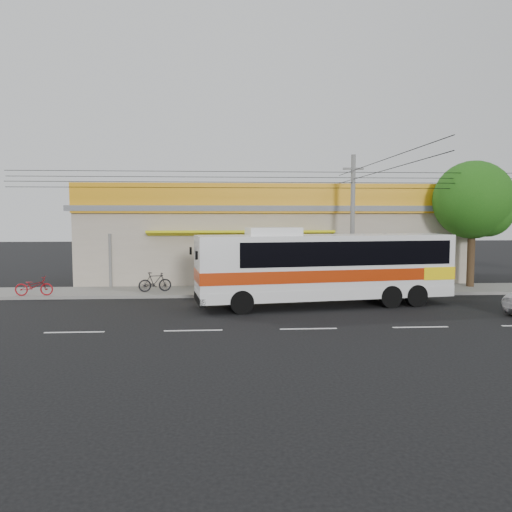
# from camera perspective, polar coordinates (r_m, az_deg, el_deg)

# --- Properties ---
(ground) EXTENTS (120.00, 120.00, 0.00)m
(ground) POSITION_cam_1_polar(r_m,az_deg,el_deg) (20.08, 4.80, -6.72)
(ground) COLOR black
(ground) RESTS_ON ground
(sidewalk) EXTENTS (30.00, 3.20, 0.15)m
(sidewalk) POSITION_cam_1_polar(r_m,az_deg,el_deg) (25.92, 2.83, -3.98)
(sidewalk) COLOR slate
(sidewalk) RESTS_ON ground
(lane_markings) EXTENTS (50.00, 0.12, 0.01)m
(lane_markings) POSITION_cam_1_polar(r_m,az_deg,el_deg) (17.66, 6.02, -8.29)
(lane_markings) COLOR silver
(lane_markings) RESTS_ON ground
(storefront_building) EXTENTS (22.60, 9.20, 5.70)m
(storefront_building) POSITION_cam_1_polar(r_m,az_deg,el_deg) (31.19, 1.68, 1.57)
(storefront_building) COLOR #A39783
(storefront_building) RESTS_ON ground
(coach_bus) EXTENTS (11.43, 4.03, 3.45)m
(coach_bus) POSITION_cam_1_polar(r_m,az_deg,el_deg) (22.01, 8.32, -0.90)
(coach_bus) COLOR silver
(coach_bus) RESTS_ON ground
(motorbike_red) EXTENTS (1.77, 0.71, 0.91)m
(motorbike_red) POSITION_cam_1_polar(r_m,az_deg,el_deg) (26.01, -24.04, -3.16)
(motorbike_red) COLOR maroon
(motorbike_red) RESTS_ON sidewalk
(motorbike_dark) EXTENTS (1.69, 0.84, 0.98)m
(motorbike_dark) POSITION_cam_1_polar(r_m,az_deg,el_deg) (25.52, -11.47, -2.92)
(motorbike_dark) COLOR black
(motorbike_dark) RESTS_ON sidewalk
(utility_pole) EXTENTS (34.00, 14.00, 7.00)m
(utility_pole) POSITION_cam_1_polar(r_m,az_deg,el_deg) (25.78, 11.04, 8.60)
(utility_pole) COLOR #5C5C5A
(utility_pole) RESTS_ON ground
(tree_near) EXTENTS (4.14, 4.14, 6.87)m
(tree_near) POSITION_cam_1_polar(r_m,az_deg,el_deg) (29.11, 23.82, 5.60)
(tree_near) COLOR #342215
(tree_near) RESTS_ON ground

